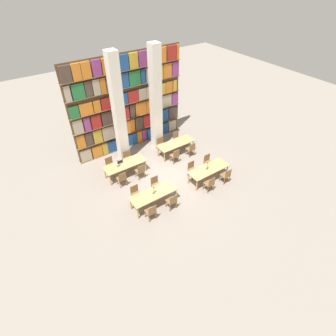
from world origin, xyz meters
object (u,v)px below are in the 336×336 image
at_px(pillar_center, 156,101).
at_px(chair_2, 172,201).
at_px(chair_5, 192,169).
at_px(chair_4, 210,184).
at_px(reading_table_0, 153,194).
at_px(chair_3, 156,184).
at_px(chair_9, 110,164).
at_px(desk_lamp_1, 208,164).
at_px(chair_12, 175,155).
at_px(reading_table_1, 209,170).
at_px(laptop, 120,162).
at_px(chair_14, 191,149).
at_px(chair_15, 177,138).
at_px(chair_1, 136,193).
at_px(chair_7, 208,162).
at_px(chair_6, 226,175).
at_px(chair_0, 151,212).
at_px(chair_10, 140,171).
at_px(chair_8, 122,178).
at_px(desk_lamp_0, 154,189).
at_px(desk_lamp_2, 118,162).
at_px(chair_13, 161,144).
at_px(reading_table_3, 176,144).
at_px(pillar_left, 118,112).
at_px(reading_table_2, 125,165).
at_px(chair_11, 128,158).

xyz_separation_m(pillar_center, chair_2, (-2.22, -4.76, -2.52)).
bearing_deg(chair_5, chair_4, 90.00).
bearing_deg(reading_table_0, chair_4, -15.66).
distance_m(chair_3, chair_9, 2.96).
height_order(desk_lamp_1, chair_12, desk_lamp_1).
distance_m(reading_table_1, laptop, 4.68).
bearing_deg(chair_14, chair_15, 90.00).
height_order(chair_1, chair_7, same).
relative_size(chair_4, chair_5, 1.00).
distance_m(chair_6, chair_14, 2.87).
bearing_deg(chair_0, chair_14, 32.21).
xyz_separation_m(chair_7, chair_10, (-3.45, 1.40, 0.00)).
bearing_deg(chair_5, chair_8, -22.34).
bearing_deg(desk_lamp_0, chair_5, 12.68).
distance_m(pillar_center, desk_lamp_2, 4.04).
xyz_separation_m(pillar_center, chair_13, (-0.06, -0.58, -2.52)).
bearing_deg(pillar_center, chair_10, -138.95).
bearing_deg(chair_12, chair_1, -157.02).
xyz_separation_m(chair_1, reading_table_3, (3.85, 2.09, 0.17)).
xyz_separation_m(pillar_center, chair_14, (1.08, -1.97, -2.52)).
xyz_separation_m(pillar_center, reading_table_1, (0.52, -4.15, -2.35)).
xyz_separation_m(chair_5, chair_8, (-3.42, 1.40, 0.00)).
bearing_deg(pillar_left, chair_10, -92.09).
relative_size(chair_6, chair_13, 1.00).
distance_m(chair_4, desk_lamp_1, 1.01).
bearing_deg(reading_table_1, reading_table_2, 140.40).
distance_m(desk_lamp_1, chair_13, 3.61).
bearing_deg(reading_table_0, chair_9, 100.53).
distance_m(pillar_center, reading_table_2, 3.94).
height_order(chair_0, chair_10, same).
relative_size(chair_4, chair_9, 1.00).
xyz_separation_m(chair_10, reading_table_3, (2.85, 0.77, 0.17)).
bearing_deg(desk_lamp_0, chair_1, 129.78).
height_order(chair_1, chair_15, same).
xyz_separation_m(chair_3, chair_13, (2.17, 2.79, 0.00)).
relative_size(reading_table_2, chair_9, 2.52).
distance_m(chair_0, chair_2, 1.12).
bearing_deg(desk_lamp_2, chair_11, 38.17).
distance_m(chair_3, desk_lamp_1, 2.81).
bearing_deg(chair_3, pillar_center, -123.46).
bearing_deg(chair_1, chair_8, -87.02).
distance_m(desk_lamp_2, chair_14, 4.40).
bearing_deg(chair_8, desk_lamp_1, -28.23).
distance_m(chair_6, reading_table_3, 3.62).
relative_size(pillar_left, reading_table_0, 2.69).
relative_size(laptop, reading_table_3, 0.14).
height_order(reading_table_0, chair_7, chair_7).
distance_m(reading_table_3, chair_13, 0.91).
distance_m(chair_7, chair_12, 1.88).
xyz_separation_m(reading_table_0, chair_15, (3.86, 3.49, -0.17)).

